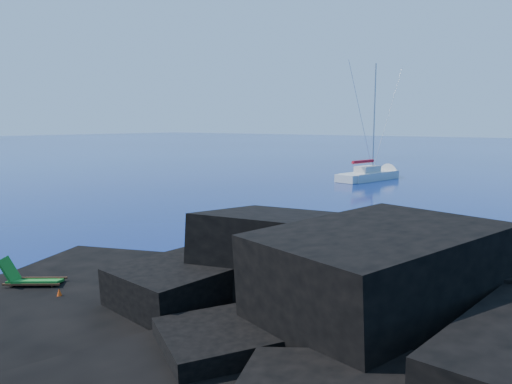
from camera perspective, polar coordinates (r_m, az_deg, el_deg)
headland at (r=11.95m, az=8.90°, el=-20.63°), size 24.00×24.00×3.60m
beach at (r=16.08m, az=-24.74°, el=-13.57°), size 9.08×6.86×0.70m
surf_foam at (r=18.07m, az=-11.07°, el=-10.59°), size 10.00×8.00×0.06m
sailboat at (r=51.35m, az=12.86°, el=1.36°), size 4.08×11.24×11.54m
deck_chair at (r=17.36m, az=-23.93°, el=-8.55°), size 1.92×1.75×1.25m
towel at (r=14.46m, az=-19.32°, el=-14.12°), size 2.03×1.26×0.05m
sunbather at (r=14.41m, az=-19.35°, el=-13.60°), size 1.80×0.77×0.23m
marker_cone at (r=16.13m, az=-21.54°, el=-11.06°), size 0.35×0.35×0.50m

